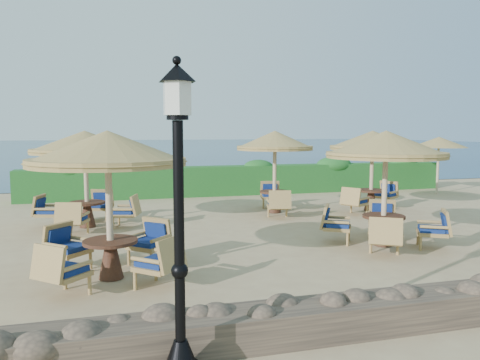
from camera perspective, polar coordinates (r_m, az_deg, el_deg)
ground at (r=13.02m, az=9.78°, el=-5.81°), size 120.00×120.00×0.00m
sea at (r=81.75m, az=-11.56°, el=4.03°), size 160.00×160.00×0.00m
hedge at (r=19.60m, az=0.85°, el=0.01°), size 18.00×0.90×1.20m
lamp_post at (r=4.89m, az=-7.43°, el=-6.96°), size 0.44×0.44×3.31m
extra_parasol at (r=21.34m, az=23.09°, el=4.25°), size 2.30×2.30×2.41m
cafe_set_0 at (r=8.54m, az=-15.74°, el=0.24°), size 2.79×2.79×2.65m
cafe_set_1 at (r=11.16m, az=17.29°, el=1.42°), size 2.77×2.77×2.65m
cafe_set_3 at (r=13.40m, az=-18.31°, el=2.31°), size 2.92×2.92×2.65m
cafe_set_4 at (r=15.08m, az=4.26°, el=3.31°), size 2.48×2.89×2.65m
cafe_set_5 at (r=15.97m, az=15.83°, el=3.50°), size 2.80×2.80×2.65m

